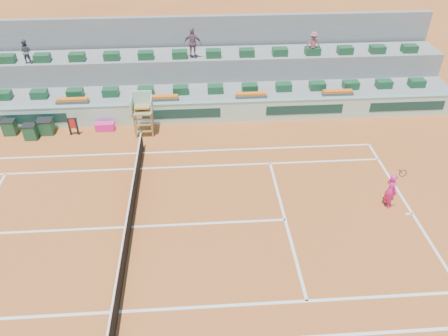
{
  "coord_description": "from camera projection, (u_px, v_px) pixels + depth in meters",
  "views": [
    {
      "loc": [
        2.91,
        -13.37,
        12.44
      ],
      "look_at": [
        4.0,
        2.5,
        1.0
      ],
      "focal_mm": 35.0,
      "sensor_mm": 36.0,
      "label": 1
    }
  ],
  "objects": [
    {
      "name": "court_lines",
      "position": [
        131.0,
        227.0,
        17.92
      ],
      "size": [
        23.89,
        11.09,
        0.01
      ],
      "color": "white",
      "rests_on": "ground"
    },
    {
      "name": "spectator_mid",
      "position": [
        193.0,
        43.0,
        25.46
      ],
      "size": [
        1.12,
        0.67,
        1.79
      ],
      "primitive_type": "imported",
      "rotation": [
        0.0,
        0.0,
        2.91
      ],
      "color": "#795162",
      "rests_on": "seating_tier_upper"
    },
    {
      "name": "tennis_player",
      "position": [
        391.0,
        190.0,
        18.54
      ],
      "size": [
        0.53,
        0.91,
        2.28
      ],
      "color": "#FB208E",
      "rests_on": "ground"
    },
    {
      "name": "drink_cooler_a",
      "position": [
        46.0,
        126.0,
        23.73
      ],
      "size": [
        0.83,
        0.72,
        0.84
      ],
      "color": "#164429",
      "rests_on": "ground"
    },
    {
      "name": "player_bag",
      "position": [
        105.0,
        127.0,
        24.11
      ],
      "size": [
        1.02,
        0.46,
        0.46
      ],
      "primitive_type": "cube",
      "color": "#FB208E",
      "rests_on": "ground"
    },
    {
      "name": "drink_cooler_c",
      "position": [
        10.0,
        127.0,
        23.66
      ],
      "size": [
        0.7,
        0.61,
        0.84
      ],
      "color": "#164429",
      "rests_on": "ground"
    },
    {
      "name": "flower_planters",
      "position": [
        118.0,
        99.0,
        24.36
      ],
      "size": [
        26.8,
        0.36,
        0.28
      ],
      "color": "#4E4E4E",
      "rests_on": "seating_tier_lower"
    },
    {
      "name": "umpire_chair",
      "position": [
        142.0,
        108.0,
        23.1
      ],
      "size": [
        1.1,
        0.9,
        2.4
      ],
      "color": "olive",
      "rests_on": "ground"
    },
    {
      "name": "tennis_net",
      "position": [
        130.0,
        217.0,
        17.62
      ],
      "size": [
        0.1,
        11.97,
        1.1
      ],
      "color": "black",
      "rests_on": "ground"
    },
    {
      "name": "seat_row_upper",
      "position": [
        146.0,
        55.0,
        25.76
      ],
      "size": [
        32.9,
        0.6,
        0.44
      ],
      "color": "#174627",
      "rests_on": "seating_tier_upper"
    },
    {
      "name": "seating_tier_upper",
      "position": [
        149.0,
        75.0,
        27.13
      ],
      "size": [
        36.0,
        2.4,
        2.6
      ],
      "primitive_type": "cube",
      "color": "gray",
      "rests_on": "ground"
    },
    {
      "name": "stadium_back_wall",
      "position": [
        150.0,
        52.0,
        27.9
      ],
      "size": [
        36.0,
        0.4,
        4.4
      ],
      "primitive_type": "cube",
      "color": "gray",
      "rests_on": "ground"
    },
    {
      "name": "advertising_hoarding",
      "position": [
        146.0,
        114.0,
        24.44
      ],
      "size": [
        36.0,
        0.34,
        1.26
      ],
      "color": "#A9D5BD",
      "rests_on": "ground"
    },
    {
      "name": "spectator_right",
      "position": [
        313.0,
        44.0,
        25.93
      ],
      "size": [
        0.94,
        0.57,
        1.43
      ],
      "primitive_type": "imported",
      "rotation": [
        0.0,
        0.0,
        3.18
      ],
      "color": "#9C4E59",
      "rests_on": "seating_tier_upper"
    },
    {
      "name": "ground",
      "position": [
        131.0,
        227.0,
        17.93
      ],
      "size": [
        90.0,
        90.0,
        0.0
      ],
      "primitive_type": "plane",
      "color": "#A75120",
      "rests_on": "ground"
    },
    {
      "name": "seating_tier_lower",
      "position": [
        148.0,
        97.0,
        26.24
      ],
      "size": [
        36.0,
        4.0,
        1.2
      ],
      "primitive_type": "cube",
      "color": "gray",
      "rests_on": "ground"
    },
    {
      "name": "drink_cooler_b",
      "position": [
        30.0,
        132.0,
        23.27
      ],
      "size": [
        0.69,
        0.59,
        0.84
      ],
      "color": "#164429",
      "rests_on": "ground"
    },
    {
      "name": "spectator_left",
      "position": [
        26.0,
        51.0,
        24.99
      ],
      "size": [
        0.75,
        0.62,
        1.37
      ],
      "primitive_type": "imported",
      "rotation": [
        0.0,
        0.0,
        2.97
      ],
      "color": "#525260",
      "rests_on": "seating_tier_upper"
    },
    {
      "name": "seat_row_lower",
      "position": [
        146.0,
        91.0,
        25.04
      ],
      "size": [
        32.9,
        0.6,
        0.44
      ],
      "color": "#174627",
      "rests_on": "seating_tier_lower"
    },
    {
      "name": "towel_rack",
      "position": [
        73.0,
        125.0,
        23.48
      ],
      "size": [
        0.55,
        0.09,
        1.03
      ],
      "color": "black",
      "rests_on": "ground"
    }
  ]
}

